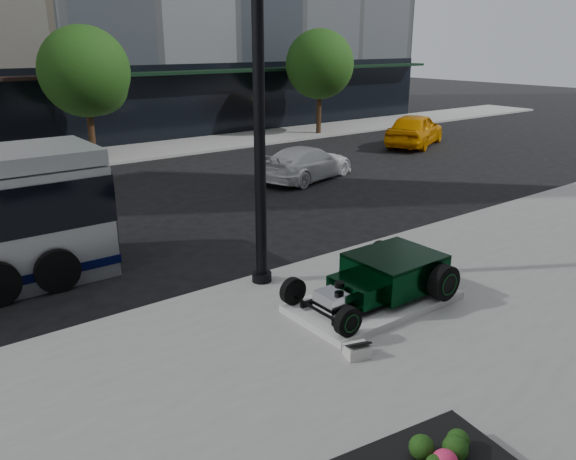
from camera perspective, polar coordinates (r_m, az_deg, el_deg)
ground at (r=14.66m, az=-6.10°, el=-2.00°), size 120.00×120.00×0.00m
sidewalk_far at (r=27.22m, az=-21.72°, el=6.57°), size 70.00×4.00×0.12m
street_trees at (r=26.22m, az=-19.66°, el=14.61°), size 29.80×3.80×5.70m
display_plinth at (r=11.45m, az=8.72°, el=-7.19°), size 3.40×1.80×0.15m
hot_rod at (r=11.47m, az=10.01°, el=-4.46°), size 3.22×2.00×0.81m
info_plaque at (r=9.65m, az=7.04°, el=-12.00°), size 0.47×0.40×0.31m
lamppost at (r=11.47m, az=-2.95°, el=11.73°), size 0.43×0.43×7.89m
white_sedan at (r=21.94m, az=1.93°, el=6.82°), size 4.78×2.89×1.30m
yellow_taxi at (r=29.91m, az=12.78°, el=9.93°), size 5.31×3.88×1.68m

